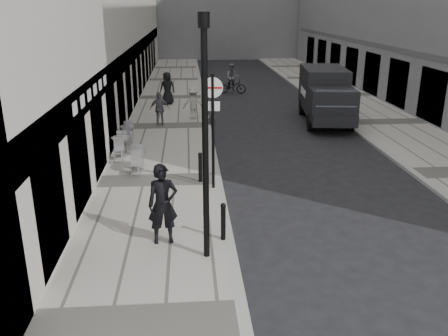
# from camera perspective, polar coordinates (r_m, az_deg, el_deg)

# --- Properties ---
(sidewalk) EXTENTS (4.00, 60.00, 0.12)m
(sidewalk) POSITION_cam_1_polar(r_m,az_deg,el_deg) (23.54, -6.83, 4.97)
(sidewalk) COLOR #9A958B
(sidewalk) RESTS_ON ground
(far_sidewalk) EXTENTS (4.00, 60.00, 0.12)m
(far_sidewalk) POSITION_cam_1_polar(r_m,az_deg,el_deg) (25.54, 18.76, 5.19)
(far_sidewalk) COLOR #9A958B
(far_sidewalk) RESTS_ON ground
(walking_man) EXTENTS (0.80, 0.59, 2.03)m
(walking_man) POSITION_cam_1_polar(r_m,az_deg,el_deg) (11.67, -7.37, -4.35)
(walking_man) COLOR black
(walking_man) RESTS_ON sidewalk
(sign_post) EXTENTS (0.63, 0.13, 3.66)m
(sign_post) POSITION_cam_1_polar(r_m,az_deg,el_deg) (14.70, -1.35, 6.19)
(sign_post) COLOR black
(sign_post) RESTS_ON sidewalk
(lamppost) EXTENTS (0.25, 0.25, 5.49)m
(lamppost) POSITION_cam_1_polar(r_m,az_deg,el_deg) (10.25, -2.28, 4.54)
(lamppost) COLOR black
(lamppost) RESTS_ON sidewalk
(bollard_near) EXTENTS (0.12, 0.12, 0.92)m
(bollard_near) POSITION_cam_1_polar(r_m,az_deg,el_deg) (11.92, -0.09, -6.59)
(bollard_near) COLOR black
(bollard_near) RESTS_ON sidewalk
(bollard_far) EXTENTS (0.13, 0.13, 0.95)m
(bollard_far) POSITION_cam_1_polar(r_m,az_deg,el_deg) (15.77, -2.87, -0.01)
(bollard_far) COLOR black
(bollard_far) RESTS_ON sidewalk
(panel_van) EXTENTS (2.74, 5.88, 2.67)m
(panel_van) POSITION_cam_1_polar(r_m,az_deg,el_deg) (24.89, 12.10, 8.85)
(panel_van) COLOR black
(panel_van) RESTS_ON ground
(cyclist) EXTENTS (1.94, 0.93, 2.01)m
(cyclist) POSITION_cam_1_polar(r_m,az_deg,el_deg) (32.61, 0.99, 10.32)
(cyclist) COLOR black
(cyclist) RESTS_ON ground
(pedestrian_a) EXTENTS (0.96, 0.41, 1.63)m
(pedestrian_a) POSITION_cam_1_polar(r_m,az_deg,el_deg) (23.46, -7.73, 7.08)
(pedestrian_a) COLOR slate
(pedestrian_a) RESTS_ON sidewalk
(pedestrian_b) EXTENTS (1.10, 0.67, 1.65)m
(pedestrian_b) POSITION_cam_1_polar(r_m,az_deg,el_deg) (24.58, -3.73, 7.77)
(pedestrian_b) COLOR #9A958E
(pedestrian_b) RESTS_ON sidewalk
(pedestrian_c) EXTENTS (1.07, 0.86, 1.90)m
(pedestrian_c) POSITION_cam_1_polar(r_m,az_deg,el_deg) (28.57, -6.83, 9.52)
(pedestrian_c) COLOR black
(pedestrian_c) RESTS_ON sidewalk
(cafe_table_near) EXTENTS (0.66, 1.48, 0.84)m
(cafe_table_near) POSITION_cam_1_polar(r_m,az_deg,el_deg) (17.08, -10.39, 1.04)
(cafe_table_near) COLOR #ACACAE
(cafe_table_near) RESTS_ON sidewalk
(cafe_table_mid) EXTENTS (0.71, 1.61, 0.92)m
(cafe_table_mid) POSITION_cam_1_polar(r_m,az_deg,el_deg) (18.82, -12.31, 2.72)
(cafe_table_mid) COLOR #B8B7BA
(cafe_table_mid) RESTS_ON sidewalk
(cafe_table_far) EXTENTS (0.66, 1.48, 0.85)m
(cafe_table_far) POSITION_cam_1_polar(r_m,az_deg,el_deg) (20.73, -11.54, 4.17)
(cafe_table_far) COLOR #B2B2B4
(cafe_table_far) RESTS_ON sidewalk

